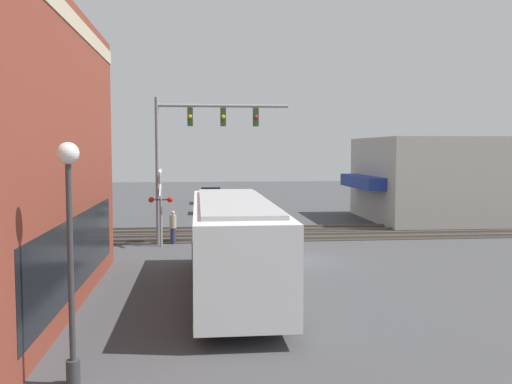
{
  "coord_description": "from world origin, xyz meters",
  "views": [
    {
      "loc": [
        -23.98,
        3.96,
        4.73
      ],
      "look_at": [
        4.14,
        1.05,
        2.62
      ],
      "focal_mm": 40.0,
      "sensor_mm": 36.0,
      "label": 1
    }
  ],
  "objects": [
    {
      "name": "ground_plane",
      "position": [
        0.0,
        0.0,
        0.0
      ],
      "size": [
        120.0,
        120.0,
        0.0
      ],
      "primitive_type": "plane",
      "color": "#424244"
    },
    {
      "name": "shop_building",
      "position": [
        12.84,
        -11.46,
        2.76
      ],
      "size": [
        9.74,
        9.21,
        5.52
      ],
      "color": "#B2ADA3",
      "rests_on": "ground"
    },
    {
      "name": "city_bus",
      "position": [
        -5.55,
        2.8,
        1.72
      ],
      "size": [
        11.23,
        2.59,
        3.12
      ],
      "color": "white",
      "rests_on": "ground"
    },
    {
      "name": "traffic_signal_gantry",
      "position": [
        4.43,
        4.01,
        5.35
      ],
      "size": [
        0.42,
        6.6,
        7.29
      ],
      "color": "gray",
      "rests_on": "ground"
    },
    {
      "name": "crossing_signal",
      "position": [
        4.0,
        5.74,
        2.3
      ],
      "size": [
        1.41,
        1.18,
        3.81
      ],
      "color": "gray",
      "rests_on": "ground"
    },
    {
      "name": "streetlamp",
      "position": [
        -12.48,
        6.48,
        2.91
      ],
      "size": [
        0.44,
        0.44,
        4.88
      ],
      "color": "#38383A",
      "rests_on": "ground"
    },
    {
      "name": "rail_track_near",
      "position": [
        6.0,
        0.0,
        0.03
      ],
      "size": [
        2.6,
        60.0,
        0.15
      ],
      "color": "#332D28",
      "rests_on": "ground"
    },
    {
      "name": "rail_track_far",
      "position": [
        9.2,
        0.0,
        0.03
      ],
      "size": [
        2.6,
        60.0,
        0.15
      ],
      "color": "#332D28",
      "rests_on": "ground"
    },
    {
      "name": "parked_car_black",
      "position": [
        11.48,
        0.2,
        0.69
      ],
      "size": [
        4.21,
        1.82,
        1.49
      ],
      "color": "black",
      "rests_on": "ground"
    },
    {
      "name": "parked_car_grey",
      "position": [
        18.33,
        2.8,
        0.69
      ],
      "size": [
        4.36,
        1.82,
        1.49
      ],
      "color": "slate",
      "rests_on": "ground"
    },
    {
      "name": "parked_car_silver",
      "position": [
        26.37,
        2.8,
        0.7
      ],
      "size": [
        4.6,
        1.82,
        1.5
      ],
      "color": "#B7B7BC",
      "rests_on": "ground"
    },
    {
      "name": "pedestrian_near_bus",
      "position": [
        -3.26,
        0.58,
        0.87
      ],
      "size": [
        0.34,
        0.34,
        1.71
      ],
      "color": "#473828",
      "rests_on": "ground"
    },
    {
      "name": "pedestrian_at_crossing",
      "position": [
        4.72,
        5.19,
        0.85
      ],
      "size": [
        0.34,
        0.34,
        1.67
      ],
      "color": "#2D3351",
      "rests_on": "ground"
    }
  ]
}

